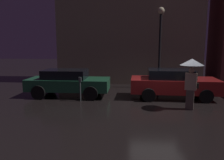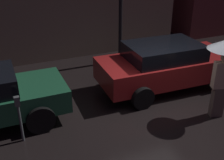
% 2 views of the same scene
% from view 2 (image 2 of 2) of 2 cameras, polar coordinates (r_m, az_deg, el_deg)
% --- Properties ---
extents(ground_plane, '(60.00, 60.00, 0.00)m').
position_cam_2_polar(ground_plane, '(7.93, 10.12, -6.55)').
color(ground_plane, black).
extents(parked_car_red, '(4.40, 2.00, 1.48)m').
position_cam_2_polar(parked_car_red, '(9.01, 10.91, 3.12)').
color(parked_car_red, maroon).
rests_on(parked_car_red, ground).
extents(parking_meter, '(0.12, 0.10, 1.19)m').
position_cam_2_polar(parking_meter, '(6.72, -18.34, -6.59)').
color(parking_meter, '#4C5154').
rests_on(parking_meter, ground).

